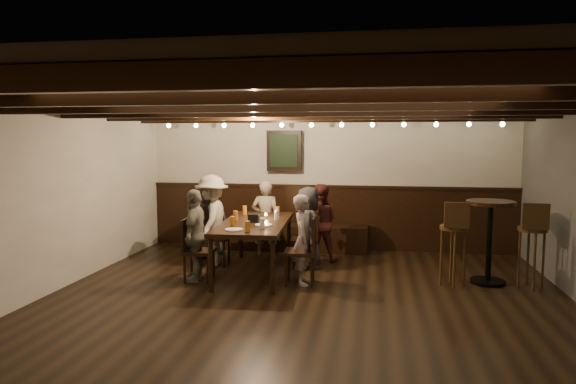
% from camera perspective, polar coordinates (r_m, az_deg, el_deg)
% --- Properties ---
extents(room, '(7.00, 7.00, 7.00)m').
position_cam_1_polar(room, '(7.96, 1.73, -0.49)').
color(room, black).
rests_on(room, ground).
extents(dining_table, '(1.05, 2.10, 0.77)m').
position_cam_1_polar(dining_table, '(7.45, -3.74, -3.79)').
color(dining_table, black).
rests_on(dining_table, floor).
extents(chair_left_near, '(0.45, 0.45, 0.93)m').
position_cam_1_polar(chair_left_near, '(8.12, -8.20, -6.07)').
color(chair_left_near, black).
rests_on(chair_left_near, floor).
extents(chair_left_far, '(0.42, 0.42, 0.87)m').
position_cam_1_polar(chair_left_far, '(7.28, -9.97, -7.65)').
color(chair_left_far, black).
rests_on(chair_left_far, floor).
extents(chair_right_near, '(0.43, 0.43, 0.90)m').
position_cam_1_polar(chair_right_near, '(7.89, 2.03, -6.44)').
color(chair_right_near, black).
rests_on(chair_right_near, floor).
extents(chair_right_far, '(0.45, 0.45, 0.92)m').
position_cam_1_polar(chair_right_far, '(7.01, 1.49, -7.94)').
color(chair_right_far, black).
rests_on(chair_right_far, floor).
extents(person_bench_left, '(0.64, 0.44, 1.25)m').
position_cam_1_polar(person_bench_left, '(8.53, -8.66, -3.14)').
color(person_bench_left, '#28282A').
rests_on(person_bench_left, floor).
extents(person_bench_centre, '(0.49, 0.33, 1.28)m').
position_cam_1_polar(person_bench_centre, '(8.49, -2.51, -3.02)').
color(person_bench_centre, gray).
rests_on(person_bench_centre, floor).
extents(person_bench_right, '(0.63, 0.51, 1.25)m').
position_cam_1_polar(person_bench_right, '(8.25, 3.53, -3.42)').
color(person_bench_right, '#56231D').
rests_on(person_bench_right, floor).
extents(person_left_near, '(0.58, 0.94, 1.41)m').
position_cam_1_polar(person_left_near, '(8.05, -8.46, -3.11)').
color(person_left_near, '#A09787').
rests_on(person_left_near, floor).
extents(person_left_far, '(0.36, 0.77, 1.28)m').
position_cam_1_polar(person_left_far, '(7.21, -10.27, -4.75)').
color(person_left_far, gray).
rests_on(person_left_far, floor).
extents(person_right_near, '(0.43, 0.63, 1.24)m').
position_cam_1_polar(person_right_near, '(7.82, 2.27, -3.95)').
color(person_right_near, '#292A2C').
rests_on(person_right_near, floor).
extents(person_right_far, '(0.32, 0.46, 1.22)m').
position_cam_1_polar(person_right_far, '(6.94, 1.75, -5.32)').
color(person_right_far, gray).
rests_on(person_right_far, floor).
extents(pint_a, '(0.07, 0.07, 0.14)m').
position_cam_1_polar(pint_a, '(8.17, -4.84, -2.00)').
color(pint_a, '#BF7219').
rests_on(pint_a, dining_table).
extents(pint_b, '(0.07, 0.07, 0.14)m').
position_cam_1_polar(pint_b, '(8.03, -1.19, -2.11)').
color(pint_b, '#BF7219').
rests_on(pint_b, dining_table).
extents(pint_c, '(0.07, 0.07, 0.14)m').
position_cam_1_polar(pint_c, '(7.59, -5.85, -2.62)').
color(pint_c, '#BF7219').
rests_on(pint_c, dining_table).
extents(pint_d, '(0.07, 0.07, 0.14)m').
position_cam_1_polar(pint_d, '(7.58, -1.25, -2.59)').
color(pint_d, silver).
rests_on(pint_d, dining_table).
extents(pint_e, '(0.07, 0.07, 0.14)m').
position_cam_1_polar(pint_e, '(7.04, -6.15, -3.30)').
color(pint_e, '#BF7219').
rests_on(pint_e, dining_table).
extents(pint_f, '(0.07, 0.07, 0.14)m').
position_cam_1_polar(pint_f, '(6.86, -2.90, -3.51)').
color(pint_f, silver).
rests_on(pint_f, dining_table).
extents(pint_g, '(0.07, 0.07, 0.14)m').
position_cam_1_polar(pint_g, '(6.65, -4.52, -3.83)').
color(pint_g, '#BF7219').
rests_on(pint_g, dining_table).
extents(plate_near, '(0.24, 0.24, 0.01)m').
position_cam_1_polar(plate_near, '(6.79, -6.02, -4.17)').
color(plate_near, white).
rests_on(plate_near, dining_table).
extents(plate_far, '(0.24, 0.24, 0.01)m').
position_cam_1_polar(plate_far, '(7.12, -2.74, -3.67)').
color(plate_far, white).
rests_on(plate_far, dining_table).
extents(condiment_caddy, '(0.15, 0.10, 0.12)m').
position_cam_1_polar(condiment_caddy, '(7.39, -3.82, -2.92)').
color(condiment_caddy, black).
rests_on(condiment_caddy, dining_table).
extents(candle, '(0.05, 0.05, 0.05)m').
position_cam_1_polar(candle, '(7.71, -2.48, -2.79)').
color(candle, beige).
rests_on(candle, dining_table).
extents(high_top_table, '(0.64, 0.64, 1.13)m').
position_cam_1_polar(high_top_table, '(7.47, 21.51, -3.88)').
color(high_top_table, black).
rests_on(high_top_table, floor).
extents(bar_stool_left, '(0.36, 0.38, 1.15)m').
position_cam_1_polar(bar_stool_left, '(7.24, 17.85, -6.61)').
color(bar_stool_left, '#3E2A13').
rests_on(bar_stool_left, floor).
extents(bar_stool_right, '(0.36, 0.38, 1.15)m').
position_cam_1_polar(bar_stool_right, '(7.50, 25.42, -6.48)').
color(bar_stool_right, '#3E2A13').
rests_on(bar_stool_right, floor).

